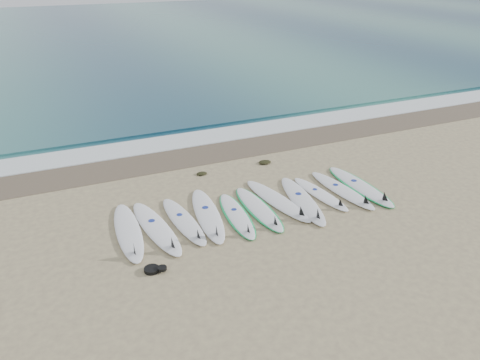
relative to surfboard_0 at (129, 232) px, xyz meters
name	(u,v)px	position (x,y,z in m)	size (l,w,h in m)	color
ground	(256,209)	(3.30, -0.10, -0.06)	(120.00, 120.00, 0.00)	tan
ocean	(87,35)	(3.30, 32.40, -0.05)	(120.00, 55.00, 0.03)	#286065
wet_sand_band	(203,154)	(3.30, 4.00, -0.06)	(120.00, 1.80, 0.01)	brown
foam_band	(189,140)	(3.30, 5.40, -0.04)	(120.00, 1.40, 0.04)	silver
wave_crest	(177,126)	(3.30, 6.90, -0.01)	(120.00, 1.00, 0.10)	#286065
surfboard_0	(129,232)	(0.00, 0.00, 0.00)	(0.77, 2.85, 0.36)	white
surfboard_1	(157,228)	(0.66, -0.11, 0.00)	(0.90, 2.89, 0.36)	white
surfboard_2	(184,222)	(1.36, -0.05, -0.01)	(0.71, 2.61, 0.33)	white
surfboard_3	(208,215)	(2.00, -0.02, 0.00)	(1.02, 2.93, 0.37)	white
surfboard_4	(237,216)	(2.67, -0.30, -0.02)	(0.84, 2.49, 0.31)	white
surfboard_5	(259,209)	(3.33, -0.21, -0.01)	(0.65, 2.60, 0.33)	white
surfboard_6	(279,201)	(3.99, -0.06, 0.00)	(0.97, 2.85, 0.36)	white
surfboard_7	(303,201)	(4.59, -0.32, 0.00)	(1.06, 2.94, 0.37)	silver
surfboard_8	(321,194)	(5.25, -0.18, -0.01)	(0.69, 2.34, 0.30)	white
surfboard_9	(343,190)	(5.93, -0.24, 0.00)	(0.74, 2.71, 0.34)	white
surfboard_10	(361,186)	(6.54, -0.22, -0.01)	(0.70, 2.87, 0.36)	white
seaweed_near	(202,174)	(2.72, 2.48, -0.03)	(0.33, 0.26, 0.06)	black
seaweed_far	(265,162)	(4.84, 2.46, -0.02)	(0.41, 0.32, 0.08)	black
leash_coil	(154,269)	(0.19, -1.64, -0.01)	(0.46, 0.36, 0.11)	black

